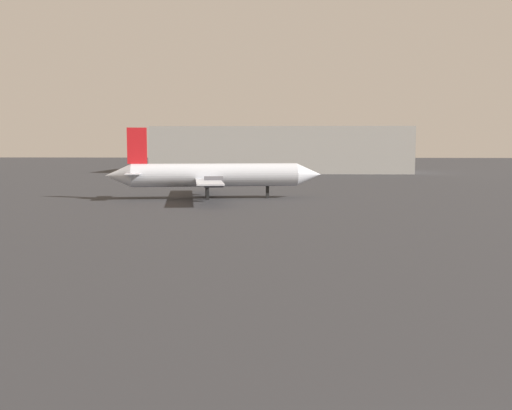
% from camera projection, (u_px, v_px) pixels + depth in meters
% --- Properties ---
extents(airplane_distant, '(27.18, 23.60, 8.86)m').
position_uv_depth(airplane_distant, '(214.00, 175.00, 71.29)').
color(airplane_distant, silver).
rests_on(airplane_distant, ground_plane).
extents(terminal_building, '(62.15, 22.48, 11.15)m').
position_uv_depth(terminal_building, '(281.00, 150.00, 143.04)').
color(terminal_building, '#B7B7B2').
rests_on(terminal_building, ground_plane).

